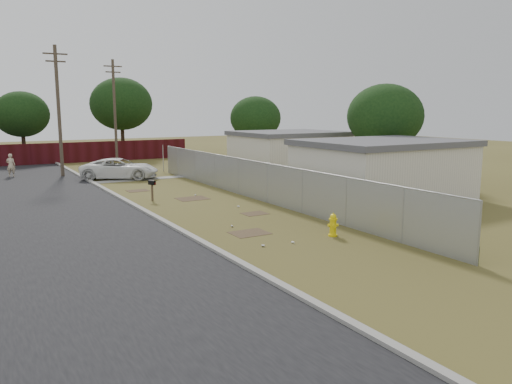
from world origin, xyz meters
TOP-DOWN VIEW (x-y plane):
  - ground at (0.00, 0.00)m, footprint 120.00×120.00m
  - street at (-6.76, 8.05)m, footprint 15.10×60.00m
  - chainlink_fence at (3.12, 1.03)m, footprint 0.10×27.06m
  - privacy_fence at (-6.00, 25.00)m, footprint 30.00×0.12m
  - utility_poles at (-3.67, 20.67)m, footprint 12.60×8.24m
  - houses at (9.70, 3.13)m, footprint 9.30×17.24m
  - horizon_trees at (0.84, 23.56)m, footprint 33.32×31.94m
  - fire_hydrant at (1.67, -6.95)m, footprint 0.46×0.46m
  - mailbox at (-1.72, 3.50)m, footprint 0.31×0.46m
  - pickup_truck at (-0.90, 12.52)m, footprint 5.59×4.44m
  - pedestrian at (-7.15, 17.50)m, footprint 0.69×0.57m
  - scattered_litter at (-0.08, -2.85)m, footprint 2.74×10.97m

SIDE VIEW (x-z plane):
  - ground at x=0.00m, z-range 0.00..0.00m
  - street at x=-6.76m, z-range -0.04..0.08m
  - scattered_litter at x=-0.08m, z-range 0.01..0.08m
  - fire_hydrant at x=1.67m, z-range -0.03..0.85m
  - pickup_truck at x=-0.90m, z-range 0.00..1.41m
  - chainlink_fence at x=3.12m, z-range -0.21..1.81m
  - pedestrian at x=-7.15m, z-range 0.00..1.63m
  - mailbox at x=-1.72m, z-range 0.31..1.38m
  - privacy_fence at x=-6.00m, z-range 0.00..1.80m
  - houses at x=9.70m, z-range 0.01..3.11m
  - horizon_trees at x=0.84m, z-range 0.74..8.52m
  - utility_poles at x=-3.67m, z-range 0.19..9.19m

